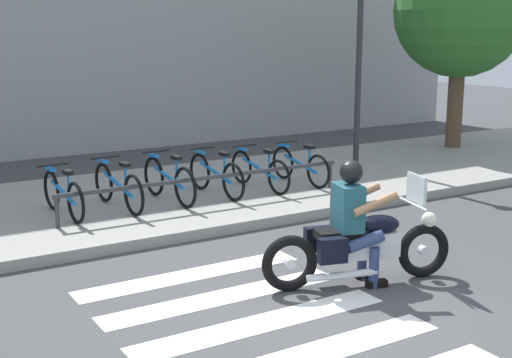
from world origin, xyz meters
TOP-DOWN VIEW (x-y plane):
  - ground_plane at (0.00, 0.00)m, footprint 48.00×48.00m
  - sidewalk at (0.00, 5.00)m, footprint 24.00×4.40m
  - crosswalk_stripe_1 at (-0.70, -0.80)m, footprint 2.80×0.40m
  - crosswalk_stripe_2 at (-0.70, 0.00)m, footprint 2.80×0.40m
  - crosswalk_stripe_3 at (-0.70, 0.80)m, footprint 2.80×0.40m
  - crosswalk_stripe_4 at (-0.70, 1.60)m, footprint 2.80×0.40m
  - motorcycle at (0.81, 0.35)m, footprint 2.23×0.90m
  - rider at (0.74, 0.38)m, footprint 0.72×0.65m
  - bicycle_0 at (-1.37, 4.42)m, footprint 0.48×1.57m
  - bicycle_1 at (-0.53, 4.42)m, footprint 0.48×1.70m
  - bicycle_2 at (0.31, 4.42)m, footprint 0.48×1.66m
  - bicycle_3 at (1.15, 4.42)m, footprint 0.48×1.65m
  - bicycle_4 at (2.00, 4.42)m, footprint 0.48×1.68m
  - bicycle_5 at (2.84, 4.42)m, footprint 0.48×1.58m
  - bike_rack at (0.73, 3.87)m, footprint 4.80×0.07m
  - street_lamp at (4.92, 5.40)m, footprint 0.28×0.28m
  - tree_near_rack at (8.14, 5.80)m, footprint 2.99×2.99m

SIDE VIEW (x-z plane):
  - ground_plane at x=0.00m, z-range 0.00..0.00m
  - crosswalk_stripe_1 at x=-0.70m, z-range 0.00..0.01m
  - crosswalk_stripe_2 at x=-0.70m, z-range 0.00..0.01m
  - crosswalk_stripe_3 at x=-0.70m, z-range 0.00..0.01m
  - crosswalk_stripe_4 at x=-0.70m, z-range 0.00..0.01m
  - sidewalk at x=0.00m, z-range 0.00..0.15m
  - motorcycle at x=0.81m, z-range -0.16..1.08m
  - bicycle_5 at x=2.84m, z-range 0.12..0.84m
  - bicycle_4 at x=2.00m, z-range 0.12..0.85m
  - bicycle_0 at x=-1.37m, z-range 0.12..0.85m
  - bicycle_3 at x=1.15m, z-range 0.12..0.87m
  - bicycle_1 at x=-0.53m, z-range 0.12..0.88m
  - bicycle_2 at x=0.31m, z-range 0.12..0.89m
  - bike_rack at x=0.73m, z-range 0.33..0.82m
  - rider at x=0.74m, z-range 0.11..1.55m
  - street_lamp at x=4.92m, z-range 0.47..5.11m
  - tree_near_rack at x=8.14m, z-range 0.85..5.58m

